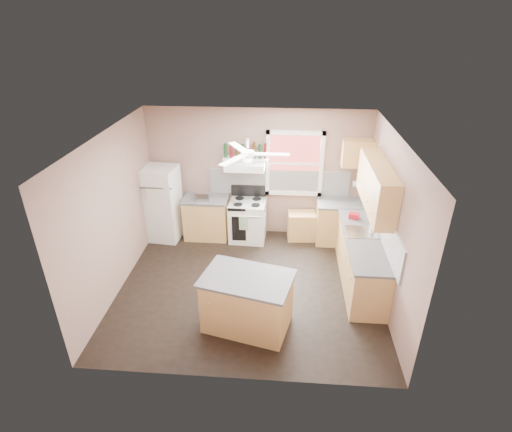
# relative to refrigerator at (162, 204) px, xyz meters

# --- Properties ---
(floor) EXTENTS (4.50, 4.50, 0.00)m
(floor) POSITION_rel_refrigerator_xyz_m (1.95, -1.59, -0.79)
(floor) COLOR black
(floor) RESTS_ON ground
(ceiling) EXTENTS (4.50, 4.50, 0.00)m
(ceiling) POSITION_rel_refrigerator_xyz_m (1.95, -1.59, 1.91)
(ceiling) COLOR white
(ceiling) RESTS_ON ground
(wall_back) EXTENTS (4.50, 0.05, 2.70)m
(wall_back) POSITION_rel_refrigerator_xyz_m (1.95, 0.43, 0.56)
(wall_back) COLOR #886A5D
(wall_back) RESTS_ON ground
(wall_right) EXTENTS (0.05, 4.00, 2.70)m
(wall_right) POSITION_rel_refrigerator_xyz_m (4.22, -1.59, 0.56)
(wall_right) COLOR #886A5D
(wall_right) RESTS_ON ground
(wall_left) EXTENTS (0.05, 4.00, 2.70)m
(wall_left) POSITION_rel_refrigerator_xyz_m (-0.33, -1.59, 0.56)
(wall_left) COLOR #886A5D
(wall_left) RESTS_ON ground
(backsplash_back) EXTENTS (2.90, 0.03, 0.55)m
(backsplash_back) POSITION_rel_refrigerator_xyz_m (2.40, 0.39, 0.39)
(backsplash_back) COLOR white
(backsplash_back) RESTS_ON wall_back
(backsplash_right) EXTENTS (0.03, 2.60, 0.55)m
(backsplash_right) POSITION_rel_refrigerator_xyz_m (4.18, -1.29, 0.39)
(backsplash_right) COLOR white
(backsplash_right) RESTS_ON wall_right
(window_view) EXTENTS (1.00, 0.02, 1.20)m
(window_view) POSITION_rel_refrigerator_xyz_m (2.70, 0.39, 0.81)
(window_view) COLOR maroon
(window_view) RESTS_ON wall_back
(window_frame) EXTENTS (1.16, 0.07, 1.36)m
(window_frame) POSITION_rel_refrigerator_xyz_m (2.70, 0.36, 0.81)
(window_frame) COLOR white
(window_frame) RESTS_ON wall_back
(refrigerator) EXTENTS (0.73, 0.71, 1.57)m
(refrigerator) POSITION_rel_refrigerator_xyz_m (0.00, 0.00, 0.00)
(refrigerator) COLOR white
(refrigerator) RESTS_ON floor
(base_cabinet_left) EXTENTS (0.90, 0.60, 0.86)m
(base_cabinet_left) POSITION_rel_refrigerator_xyz_m (0.89, 0.11, -0.36)
(base_cabinet_left) COLOR tan
(base_cabinet_left) RESTS_ON floor
(counter_left) EXTENTS (0.92, 0.62, 0.04)m
(counter_left) POSITION_rel_refrigerator_xyz_m (0.89, 0.11, 0.09)
(counter_left) COLOR #4E4E51
(counter_left) RESTS_ON base_cabinet_left
(toaster) EXTENTS (0.29, 0.18, 0.18)m
(toaster) POSITION_rel_refrigerator_xyz_m (0.87, -0.01, 0.20)
(toaster) COLOR silver
(toaster) RESTS_ON counter_left
(stove) EXTENTS (0.76, 0.67, 0.86)m
(stove) POSITION_rel_refrigerator_xyz_m (1.77, 0.06, -0.36)
(stove) COLOR white
(stove) RESTS_ON floor
(range_hood) EXTENTS (0.78, 0.50, 0.14)m
(range_hood) POSITION_rel_refrigerator_xyz_m (1.72, 0.16, 0.83)
(range_hood) COLOR white
(range_hood) RESTS_ON wall_back
(bottle_shelf) EXTENTS (0.90, 0.26, 0.03)m
(bottle_shelf) POSITION_rel_refrigerator_xyz_m (1.72, 0.28, 0.93)
(bottle_shelf) COLOR white
(bottle_shelf) RESTS_ON range_hood
(cart) EXTENTS (0.59, 0.42, 0.57)m
(cart) POSITION_rel_refrigerator_xyz_m (2.90, 0.16, -0.50)
(cart) COLOR tan
(cart) RESTS_ON floor
(base_cabinet_corner) EXTENTS (1.00, 0.60, 0.86)m
(base_cabinet_corner) POSITION_rel_refrigerator_xyz_m (3.70, 0.11, -0.36)
(base_cabinet_corner) COLOR tan
(base_cabinet_corner) RESTS_ON floor
(base_cabinet_right) EXTENTS (0.60, 2.20, 0.86)m
(base_cabinet_right) POSITION_rel_refrigerator_xyz_m (3.90, -1.29, -0.36)
(base_cabinet_right) COLOR tan
(base_cabinet_right) RESTS_ON floor
(counter_corner) EXTENTS (1.02, 0.62, 0.04)m
(counter_corner) POSITION_rel_refrigerator_xyz_m (3.70, 0.11, 0.09)
(counter_corner) COLOR #4E4E51
(counter_corner) RESTS_ON base_cabinet_corner
(counter_right) EXTENTS (0.62, 2.22, 0.04)m
(counter_right) POSITION_rel_refrigerator_xyz_m (3.89, -1.29, 0.09)
(counter_right) COLOR #4E4E51
(counter_right) RESTS_ON base_cabinet_right
(sink) EXTENTS (0.55, 0.45, 0.03)m
(sink) POSITION_rel_refrigerator_xyz_m (3.89, -1.09, 0.11)
(sink) COLOR silver
(sink) RESTS_ON counter_right
(faucet) EXTENTS (0.03, 0.03, 0.14)m
(faucet) POSITION_rel_refrigerator_xyz_m (4.05, -1.09, 0.18)
(faucet) COLOR silver
(faucet) RESTS_ON sink
(upper_cabinet_right) EXTENTS (0.33, 1.80, 0.76)m
(upper_cabinet_right) POSITION_rel_refrigerator_xyz_m (4.03, -1.09, 0.99)
(upper_cabinet_right) COLOR tan
(upper_cabinet_right) RESTS_ON wall_right
(upper_cabinet_corner) EXTENTS (0.60, 0.33, 0.52)m
(upper_cabinet_corner) POSITION_rel_refrigerator_xyz_m (3.90, 0.24, 1.11)
(upper_cabinet_corner) COLOR tan
(upper_cabinet_corner) RESTS_ON wall_back
(paper_towel) EXTENTS (0.26, 0.12, 0.12)m
(paper_towel) POSITION_rel_refrigerator_xyz_m (4.02, 0.27, 0.46)
(paper_towel) COLOR white
(paper_towel) RESTS_ON wall_back
(island) EXTENTS (1.39, 1.05, 0.86)m
(island) POSITION_rel_refrigerator_xyz_m (2.02, -2.57, -0.36)
(island) COLOR tan
(island) RESTS_ON floor
(island_top) EXTENTS (1.47, 1.14, 0.04)m
(island_top) POSITION_rel_refrigerator_xyz_m (2.02, -2.57, 0.09)
(island_top) COLOR #4E4E51
(island_top) RESTS_ON island
(ceiling_fan_hub) EXTENTS (0.20, 0.20, 0.08)m
(ceiling_fan_hub) POSITION_rel_refrigerator_xyz_m (1.95, -1.59, 1.66)
(ceiling_fan_hub) COLOR white
(ceiling_fan_hub) RESTS_ON ceiling
(soap_bottle) EXTENTS (0.14, 0.14, 0.26)m
(soap_bottle) POSITION_rel_refrigerator_xyz_m (4.06, -1.13, 0.24)
(soap_bottle) COLOR silver
(soap_bottle) RESTS_ON counter_right
(red_caddy) EXTENTS (0.21, 0.18, 0.10)m
(red_caddy) POSITION_rel_refrigerator_xyz_m (3.82, -0.58, 0.16)
(red_caddy) COLOR #A70E19
(red_caddy) RESTS_ON counter_right
(wine_bottles) EXTENTS (0.86, 0.06, 0.31)m
(wine_bottles) POSITION_rel_refrigerator_xyz_m (1.72, 0.28, 1.09)
(wine_bottles) COLOR #143819
(wine_bottles) RESTS_ON bottle_shelf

